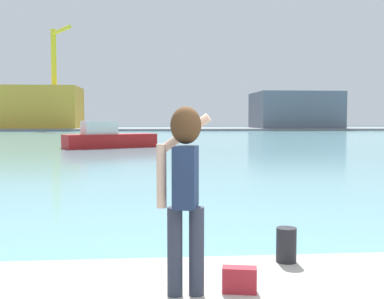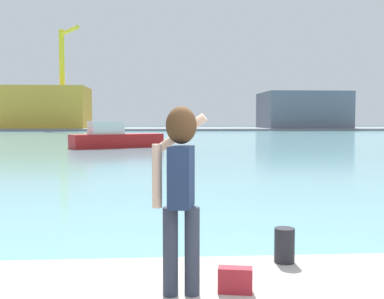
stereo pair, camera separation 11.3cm
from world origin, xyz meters
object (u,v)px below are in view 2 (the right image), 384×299
harbor_bollard (284,245)px  boat_moored (115,138)px  warehouse_left (46,108)px  warehouse_right (302,110)px  handbag (235,280)px  person_photographer (180,181)px  port_crane (63,71)px

harbor_bollard → boat_moored: (-4.74, 30.01, 0.05)m
harbor_bollard → boat_moored: size_ratio=0.06×
warehouse_left → warehouse_right: bearing=-0.8°
harbor_bollard → warehouse_left: warehouse_left is taller
handbag → person_photographer: bearing=-177.9°
warehouse_left → port_crane: (4.05, -3.08, 6.84)m
person_photographer → port_crane: (-18.42, 87.58, 9.73)m
person_photographer → boat_moored: size_ratio=0.25×
harbor_bollard → port_crane: size_ratio=0.02×
port_crane → warehouse_right: bearing=2.8°
person_photographer → handbag: person_photographer is taller
handbag → port_crane: size_ratio=0.02×
harbor_bollard → person_photographer: bearing=-143.0°
port_crane → boat_moored: bearing=-75.3°
person_photographer → handbag: bearing=-75.3°
person_photographer → harbor_bollard: size_ratio=4.42×
person_photographer → harbor_bollard: bearing=-40.4°
warehouse_left → warehouse_right: warehouse_left is taller
person_photographer → harbor_bollard: (1.22, 0.92, -0.87)m
boat_moored → warehouse_right: warehouse_right is taller
boat_moored → port_crane: port_crane is taller
person_photographer → boat_moored: person_photographer is taller
warehouse_left → port_crane: port_crane is taller
warehouse_left → warehouse_right: size_ratio=1.00×
warehouse_right → port_crane: (-46.87, -2.33, 7.30)m
warehouse_left → port_crane: size_ratio=0.86×
boat_moored → warehouse_right: 67.17m
handbag → port_crane: 90.22m
person_photographer → warehouse_left: bearing=26.4°
handbag → port_crane: port_crane is taller
harbor_bollard → port_crane: 89.49m
person_photographer → boat_moored: 31.14m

